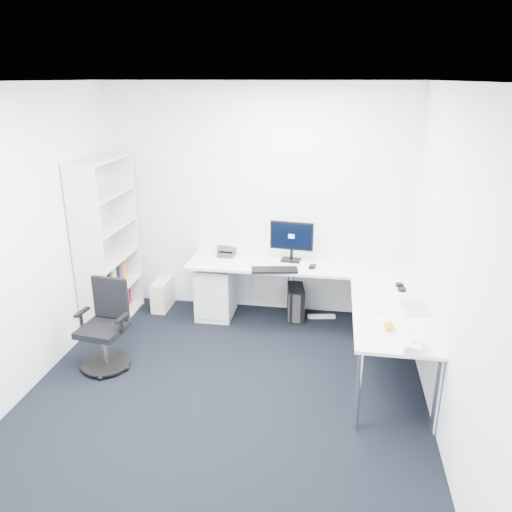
# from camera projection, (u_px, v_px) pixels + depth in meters

# --- Properties ---
(ground) EXTENTS (4.20, 4.20, 0.00)m
(ground) POSITION_uv_depth(u_px,v_px,m) (220.00, 408.00, 4.37)
(ground) COLOR black
(ceiling) EXTENTS (4.20, 4.20, 0.00)m
(ceiling) POSITION_uv_depth(u_px,v_px,m) (211.00, 82.00, 3.46)
(ceiling) COLOR white
(wall_back) EXTENTS (3.60, 0.02, 2.70)m
(wall_back) POSITION_uv_depth(u_px,v_px,m) (257.00, 202.00, 5.86)
(wall_back) COLOR white
(wall_back) RESTS_ON ground
(wall_front) EXTENTS (3.60, 0.02, 2.70)m
(wall_front) POSITION_uv_depth(u_px,v_px,m) (92.00, 449.00, 1.96)
(wall_front) COLOR white
(wall_front) RESTS_ON ground
(wall_left) EXTENTS (0.02, 4.20, 2.70)m
(wall_left) POSITION_uv_depth(u_px,v_px,m) (7.00, 252.00, 4.18)
(wall_left) COLOR white
(wall_left) RESTS_ON ground
(wall_right) EXTENTS (0.02, 4.20, 2.70)m
(wall_right) POSITION_uv_depth(u_px,v_px,m) (456.00, 277.00, 3.65)
(wall_right) COLOR white
(wall_right) RESTS_ON ground
(l_desk) EXTENTS (2.54, 1.42, 0.74)m
(l_desk) POSITION_uv_depth(u_px,v_px,m) (297.00, 306.00, 5.46)
(l_desk) COLOR silver
(l_desk) RESTS_ON ground
(drawer_pedestal) EXTENTS (0.41, 0.51, 0.63)m
(drawer_pedestal) POSITION_uv_depth(u_px,v_px,m) (216.00, 291.00, 5.98)
(drawer_pedestal) COLOR silver
(drawer_pedestal) RESTS_ON ground
(bookshelf) EXTENTS (0.37, 0.96, 1.92)m
(bookshelf) POSITION_uv_depth(u_px,v_px,m) (107.00, 243.00, 5.63)
(bookshelf) COLOR silver
(bookshelf) RESTS_ON ground
(task_chair) EXTENTS (0.55, 0.55, 0.89)m
(task_chair) POSITION_uv_depth(u_px,v_px,m) (102.00, 327.00, 4.83)
(task_chair) COLOR black
(task_chair) RESTS_ON ground
(black_pc_tower) EXTENTS (0.24, 0.43, 0.39)m
(black_pc_tower) POSITION_uv_depth(u_px,v_px,m) (296.00, 302.00, 5.97)
(black_pc_tower) COLOR black
(black_pc_tower) RESTS_ON ground
(beige_pc_tower) EXTENTS (0.18, 0.39, 0.37)m
(beige_pc_tower) POSITION_uv_depth(u_px,v_px,m) (162.00, 294.00, 6.20)
(beige_pc_tower) COLOR beige
(beige_pc_tower) RESTS_ON ground
(power_strip) EXTENTS (0.34, 0.11, 0.04)m
(power_strip) POSITION_uv_depth(u_px,v_px,m) (321.00, 316.00, 5.99)
(power_strip) COLOR white
(power_strip) RESTS_ON ground
(monitor) EXTENTS (0.51, 0.21, 0.48)m
(monitor) POSITION_uv_depth(u_px,v_px,m) (291.00, 241.00, 5.65)
(monitor) COLOR black
(monitor) RESTS_ON l_desk
(black_keyboard) EXTENTS (0.52, 0.26, 0.02)m
(black_keyboard) POSITION_uv_depth(u_px,v_px,m) (275.00, 270.00, 5.42)
(black_keyboard) COLOR black
(black_keyboard) RESTS_ON l_desk
(mouse) EXTENTS (0.08, 0.11, 0.03)m
(mouse) POSITION_uv_depth(u_px,v_px,m) (313.00, 267.00, 5.50)
(mouse) COLOR black
(mouse) RESTS_ON l_desk
(desk_phone) EXTENTS (0.21, 0.21, 0.13)m
(desk_phone) POSITION_uv_depth(u_px,v_px,m) (227.00, 250.00, 5.87)
(desk_phone) COLOR #2C2C2F
(desk_phone) RESTS_ON l_desk
(laptop) EXTENTS (0.37, 0.36, 0.23)m
(laptop) POSITION_uv_depth(u_px,v_px,m) (417.00, 298.00, 4.49)
(laptop) COLOR silver
(laptop) RESTS_ON l_desk
(white_keyboard) EXTENTS (0.16, 0.42, 0.01)m
(white_keyboard) POSITION_uv_depth(u_px,v_px,m) (378.00, 304.00, 4.62)
(white_keyboard) COLOR white
(white_keyboard) RESTS_ON l_desk
(headphones) EXTENTS (0.13, 0.19, 0.05)m
(headphones) POSITION_uv_depth(u_px,v_px,m) (401.00, 286.00, 4.97)
(headphones) COLOR black
(headphones) RESTS_ON l_desk
(orange_fruit) EXTENTS (0.08, 0.08, 0.08)m
(orange_fruit) POSITION_uv_depth(u_px,v_px,m) (389.00, 326.00, 4.14)
(orange_fruit) COLOR orange
(orange_fruit) RESTS_ON l_desk
(tissue_box) EXTENTS (0.17, 0.26, 0.08)m
(tissue_box) POSITION_uv_depth(u_px,v_px,m) (413.00, 345.00, 3.84)
(tissue_box) COLOR white
(tissue_box) RESTS_ON l_desk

